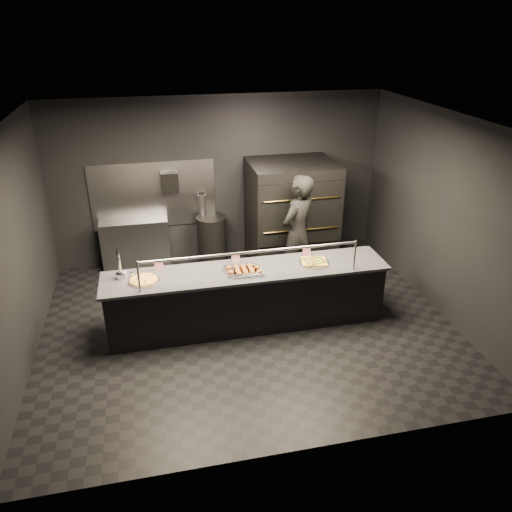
# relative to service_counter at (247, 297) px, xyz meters

# --- Properties ---
(room) EXTENTS (6.04, 6.00, 3.00)m
(room) POSITION_rel_service_counter_xyz_m (-0.02, 0.05, 1.03)
(room) COLOR black
(room) RESTS_ON ground
(service_counter) EXTENTS (4.10, 0.78, 1.37)m
(service_counter) POSITION_rel_service_counter_xyz_m (0.00, 0.00, 0.00)
(service_counter) COLOR black
(service_counter) RESTS_ON ground
(pizza_oven) EXTENTS (1.50, 1.23, 1.91)m
(pizza_oven) POSITION_rel_service_counter_xyz_m (1.20, 1.90, 0.50)
(pizza_oven) COLOR black
(pizza_oven) RESTS_ON ground
(prep_shelf) EXTENTS (1.20, 0.35, 0.90)m
(prep_shelf) POSITION_rel_service_counter_xyz_m (-1.60, 2.32, -0.01)
(prep_shelf) COLOR #99999E
(prep_shelf) RESTS_ON ground
(towel_dispenser) EXTENTS (0.30, 0.20, 0.35)m
(towel_dispenser) POSITION_rel_service_counter_xyz_m (-0.90, 2.39, 1.09)
(towel_dispenser) COLOR black
(towel_dispenser) RESTS_ON room
(fire_extinguisher) EXTENTS (0.14, 0.14, 0.51)m
(fire_extinguisher) POSITION_rel_service_counter_xyz_m (-0.35, 2.40, 0.60)
(fire_extinguisher) COLOR #B2B2B7
(fire_extinguisher) RESTS_ON room
(beer_tap) EXTENTS (0.13, 0.19, 0.50)m
(beer_tap) POSITION_rel_service_counter_xyz_m (-1.76, 0.13, 0.60)
(beer_tap) COLOR silver
(beer_tap) RESTS_ON service_counter
(round_pizza) EXTENTS (0.44, 0.44, 0.03)m
(round_pizza) POSITION_rel_service_counter_xyz_m (-1.45, -0.02, 0.47)
(round_pizza) COLOR silver
(round_pizza) RESTS_ON service_counter
(slider_tray_a) EXTENTS (0.53, 0.45, 0.07)m
(slider_tray_a) POSITION_rel_service_counter_xyz_m (-0.10, -0.02, 0.48)
(slider_tray_a) COLOR silver
(slider_tray_a) RESTS_ON service_counter
(slider_tray_b) EXTENTS (0.45, 0.36, 0.07)m
(slider_tray_b) POSITION_rel_service_counter_xyz_m (-0.00, -0.09, 0.48)
(slider_tray_b) COLOR silver
(slider_tray_b) RESTS_ON service_counter
(square_pizza) EXTENTS (0.45, 0.45, 0.05)m
(square_pizza) POSITION_rel_service_counter_xyz_m (1.01, 0.01, 0.47)
(square_pizza) COLOR silver
(square_pizza) RESTS_ON service_counter
(condiment_jar) EXTENTS (0.14, 0.06, 0.09)m
(condiment_jar) POSITION_rel_service_counter_xyz_m (-1.67, 0.12, 0.50)
(condiment_jar) COLOR silver
(condiment_jar) RESTS_ON service_counter
(tent_cards) EXTENTS (2.32, 0.04, 0.15)m
(tent_cards) POSITION_rel_service_counter_xyz_m (-0.12, 0.28, 0.53)
(tent_cards) COLOR white
(tent_cards) RESTS_ON service_counter
(trash_bin) EXTENTS (0.54, 0.54, 0.90)m
(trash_bin) POSITION_rel_service_counter_xyz_m (-0.22, 2.22, -0.02)
(trash_bin) COLOR black
(trash_bin) RESTS_ON ground
(worker) EXTENTS (0.86, 0.82, 1.97)m
(worker) POSITION_rel_service_counter_xyz_m (1.04, 0.97, 0.52)
(worker) COLOR black
(worker) RESTS_ON ground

